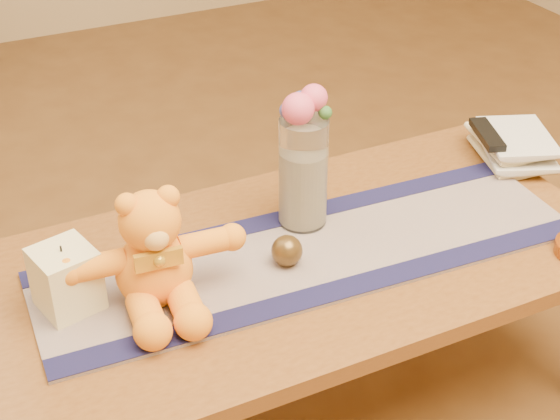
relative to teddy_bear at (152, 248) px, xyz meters
name	(u,v)px	position (x,y,z in m)	size (l,w,h in m)	color
floor	(298,400)	(0.33, 0.01, -0.58)	(5.50, 5.50, 0.00)	brown
coffee_table_top	(300,262)	(0.33, 0.01, -0.15)	(1.40, 0.70, 0.04)	brown
table_leg_br	(450,213)	(0.97, 0.30, -0.37)	(0.07, 0.07, 0.41)	brown
persian_runner	(311,253)	(0.35, 0.00, -0.12)	(1.20, 0.35, 0.01)	#1C224F
runner_border_near	(341,289)	(0.35, -0.15, -0.12)	(1.20, 0.06, 0.00)	#15143E
runner_border_far	(284,218)	(0.36, 0.14, -0.12)	(1.20, 0.06, 0.00)	#15143E
teddy_bear	(152,248)	(0.00, 0.00, 0.00)	(0.35, 0.29, 0.24)	orange
pillar_candle	(66,279)	(-0.16, 0.05, -0.05)	(0.11, 0.11, 0.13)	beige
candle_wick	(61,249)	(-0.16, 0.05, 0.02)	(0.00, 0.00, 0.01)	black
glass_vase	(303,172)	(0.39, 0.12, 0.01)	(0.11, 0.11, 0.26)	silver
potpourri_fill	(303,187)	(0.39, 0.12, -0.03)	(0.09, 0.09, 0.18)	beige
rose_left	(298,109)	(0.37, 0.11, 0.18)	(0.07, 0.07, 0.07)	#E75178
rose_right	(314,98)	(0.42, 0.12, 0.19)	(0.06, 0.06, 0.06)	#E75178
blue_flower_back	(301,101)	(0.40, 0.15, 0.17)	(0.04, 0.04, 0.04)	#484B9C
blue_flower_side	(287,111)	(0.36, 0.14, 0.16)	(0.04, 0.04, 0.04)	#484B9C
leaf_sprig	(325,113)	(0.43, 0.10, 0.16)	(0.03, 0.03, 0.03)	#33662D
bronze_ball	(287,251)	(0.29, -0.02, -0.09)	(0.07, 0.07, 0.07)	#513A1B
book_bottom	(482,158)	(0.95, 0.17, -0.12)	(0.17, 0.22, 0.02)	beige
book_lower	(485,152)	(0.95, 0.16, -0.10)	(0.16, 0.22, 0.02)	beige
book_upper	(481,145)	(0.94, 0.17, -0.08)	(0.17, 0.22, 0.02)	beige
book_top	(487,139)	(0.95, 0.17, -0.06)	(0.16, 0.22, 0.02)	beige
tv_remote	(487,134)	(0.94, 0.16, -0.04)	(0.04, 0.16, 0.02)	black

